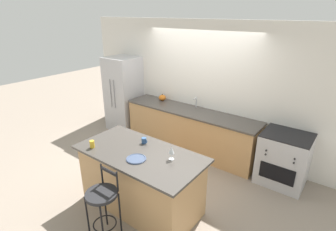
# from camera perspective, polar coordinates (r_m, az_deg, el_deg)

# --- Properties ---
(ground_plane) EXTENTS (18.00, 18.00, 0.00)m
(ground_plane) POSITION_cam_1_polar(r_m,az_deg,el_deg) (5.59, 2.46, -8.73)
(ground_plane) COLOR gray
(wall_back) EXTENTS (6.00, 0.07, 2.70)m
(wall_back) POSITION_cam_1_polar(r_m,az_deg,el_deg) (5.63, 6.94, 6.32)
(wall_back) COLOR silver
(wall_back) RESTS_ON ground_plane
(back_counter) EXTENTS (2.98, 0.71, 0.91)m
(back_counter) POSITION_cam_1_polar(r_m,az_deg,el_deg) (5.67, 4.80, -3.11)
(back_counter) COLOR tan
(back_counter) RESTS_ON ground_plane
(sink_faucet) EXTENTS (0.02, 0.13, 0.22)m
(sink_faucet) POSITION_cam_1_polar(r_m,az_deg,el_deg) (5.61, 6.11, 3.09)
(sink_faucet) COLOR #ADAFB5
(sink_faucet) RESTS_ON back_counter
(kitchen_island) EXTENTS (1.91, 0.97, 0.94)m
(kitchen_island) POSITION_cam_1_polar(r_m,az_deg,el_deg) (4.09, -5.95, -13.66)
(kitchen_island) COLOR tan
(kitchen_island) RESTS_ON ground_plane
(refrigerator) EXTENTS (0.75, 0.74, 1.83)m
(refrigerator) POSITION_cam_1_polar(r_m,az_deg,el_deg) (6.64, -9.56, 4.65)
(refrigerator) COLOR #BCBCC1
(refrigerator) RESTS_ON ground_plane
(oven_range) EXTENTS (0.78, 0.71, 0.93)m
(oven_range) POSITION_cam_1_polar(r_m,az_deg,el_deg) (5.01, 23.87, -8.58)
(oven_range) COLOR #B7B7BC
(oven_range) RESTS_ON ground_plane
(bar_stool_near) EXTENTS (0.41, 0.41, 1.01)m
(bar_stool_near) POSITION_cam_1_polar(r_m,az_deg,el_deg) (3.62, -14.02, -17.60)
(bar_stool_near) COLOR black
(bar_stool_near) RESTS_ON ground_plane
(dinner_plate) EXTENTS (0.28, 0.28, 0.02)m
(dinner_plate) POSITION_cam_1_polar(r_m,az_deg,el_deg) (3.67, -6.94, -9.33)
(dinner_plate) COLOR #425170
(dinner_plate) RESTS_ON kitchen_island
(wine_glass) EXTENTS (0.08, 0.08, 0.19)m
(wine_glass) POSITION_cam_1_polar(r_m,az_deg,el_deg) (3.59, 0.76, -7.62)
(wine_glass) COLOR white
(wine_glass) RESTS_ON kitchen_island
(coffee_mug) EXTENTS (0.11, 0.08, 0.09)m
(coffee_mug) POSITION_cam_1_polar(r_m,az_deg,el_deg) (4.06, -5.22, -5.46)
(coffee_mug) COLOR #335689
(coffee_mug) RESTS_ON kitchen_island
(tumbler_cup) EXTENTS (0.07, 0.07, 0.11)m
(tumbler_cup) POSITION_cam_1_polar(r_m,az_deg,el_deg) (4.07, -16.19, -6.01)
(tumbler_cup) COLOR gold
(tumbler_cup) RESTS_ON kitchen_island
(pumpkin_decoration) EXTENTS (0.17, 0.17, 0.15)m
(pumpkin_decoration) POSITION_cam_1_polar(r_m,az_deg,el_deg) (6.05, -1.24, 3.90)
(pumpkin_decoration) COLOR orange
(pumpkin_decoration) RESTS_ON back_counter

